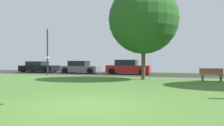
% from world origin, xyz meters
% --- Properties ---
extents(ground_plane, '(44.00, 44.00, 0.00)m').
position_xyz_m(ground_plane, '(0.00, 0.00, 0.00)').
color(ground_plane, '#47702D').
extents(road_strip, '(44.00, 6.40, 0.01)m').
position_xyz_m(road_strip, '(0.00, 16.00, 0.00)').
color(road_strip, '#28282B').
rests_on(road_strip, ground_plane).
extents(oak_tree_center, '(5.34, 5.34, 7.30)m').
position_xyz_m(oak_tree_center, '(0.41, 10.18, 4.62)').
color(oak_tree_center, brown).
rests_on(oak_tree_center, ground_plane).
extents(frisbee_disc, '(0.31, 0.31, 0.03)m').
position_xyz_m(frisbee_disc, '(-1.29, -0.38, 1.64)').
color(frisbee_disc, yellow).
extents(parked_car_black, '(4.39, 2.10, 1.30)m').
position_xyz_m(parked_car_black, '(-12.79, 15.74, 0.60)').
color(parked_car_black, black).
rests_on(parked_car_black, ground_plane).
extents(parked_car_grey, '(4.17, 1.98, 1.37)m').
position_xyz_m(parked_car_grey, '(-7.40, 15.66, 0.63)').
color(parked_car_grey, slate).
rests_on(parked_car_grey, ground_plane).
extents(parked_car_red, '(4.45, 2.08, 1.50)m').
position_xyz_m(parked_car_red, '(-2.01, 15.70, 0.68)').
color(parked_car_red, '#B21E1E').
rests_on(parked_car_red, ground_plane).
extents(park_bench, '(1.60, 0.45, 0.90)m').
position_xyz_m(park_bench, '(5.28, 10.45, 0.46)').
color(park_bench, brown).
rests_on(park_bench, ground_plane).
extents(street_lamp_post, '(0.14, 0.14, 4.50)m').
position_xyz_m(street_lamp_post, '(-9.31, 12.20, 2.25)').
color(street_lamp_post, '#2D2D33').
rests_on(street_lamp_post, ground_plane).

